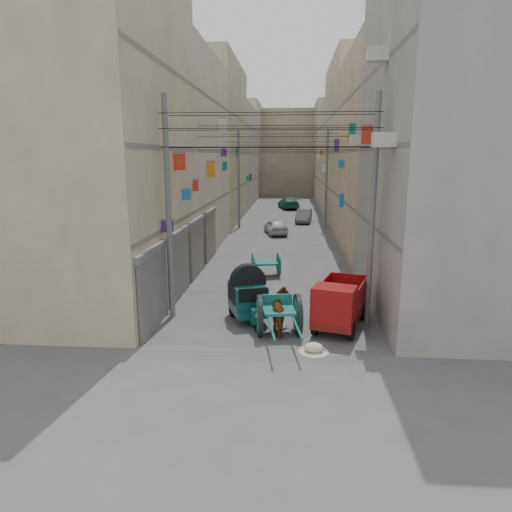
# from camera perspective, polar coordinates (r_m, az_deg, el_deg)

# --- Properties ---
(ground) EXTENTS (140.00, 140.00, 0.00)m
(ground) POSITION_cam_1_polar(r_m,az_deg,el_deg) (11.64, -0.08, -18.05)
(ground) COLOR #49494B
(ground) RESTS_ON ground
(building_row_left) EXTENTS (8.00, 62.00, 14.00)m
(building_row_left) POSITION_cam_1_polar(r_m,az_deg,el_deg) (45.01, -6.98, 12.95)
(building_row_left) COLOR #C0B391
(building_row_left) RESTS_ON ground
(building_row_right) EXTENTS (8.00, 62.00, 14.00)m
(building_row_right) POSITION_cam_1_polar(r_m,az_deg,el_deg) (44.72, 14.08, 12.69)
(building_row_right) COLOR #9D9992
(building_row_right) RESTS_ON ground
(end_cap_building) EXTENTS (22.00, 10.00, 13.00)m
(end_cap_building) POSITION_cam_1_polar(r_m,az_deg,el_deg) (76.02, 3.97, 12.74)
(end_cap_building) COLOR #B5A98E
(end_cap_building) RESTS_ON ground
(shutters_left) EXTENTS (0.18, 14.40, 2.88)m
(shutters_left) POSITION_cam_1_polar(r_m,az_deg,el_deg) (21.38, -8.37, 0.33)
(shutters_left) COLOR #4E4F53
(shutters_left) RESTS_ON ground
(signboards) EXTENTS (8.22, 40.52, 5.67)m
(signboards) POSITION_cam_1_polar(r_m,az_deg,el_deg) (31.77, 3.03, 7.87)
(signboards) COLOR gold
(signboards) RESTS_ON ground
(ac_units) EXTENTS (0.70, 6.55, 3.35)m
(ac_units) POSITION_cam_1_polar(r_m,az_deg,el_deg) (17.97, 14.21, 16.91)
(ac_units) COLOR beige
(ac_units) RESTS_ON ground
(utility_poles) EXTENTS (7.40, 22.20, 8.00)m
(utility_poles) POSITION_cam_1_polar(r_m,az_deg,el_deg) (27.09, 2.80, 8.31)
(utility_poles) COLOR slate
(utility_poles) RESTS_ON ground
(overhead_cables) EXTENTS (7.40, 22.52, 1.12)m
(overhead_cables) POSITION_cam_1_polar(r_m,az_deg,el_deg) (24.44, 2.68, 14.37)
(overhead_cables) COLOR black
(overhead_cables) RESTS_ON ground
(auto_rickshaw) EXTENTS (1.79, 2.36, 1.60)m
(auto_rickshaw) POSITION_cam_1_polar(r_m,az_deg,el_deg) (16.64, -1.01, -4.94)
(auto_rickshaw) COLOR black
(auto_rickshaw) RESTS_ON ground
(tonga_cart) EXTENTS (1.63, 3.22, 1.39)m
(tonga_cart) POSITION_cam_1_polar(r_m,az_deg,el_deg) (15.39, 2.85, -7.28)
(tonga_cart) COLOR black
(tonga_cart) RESTS_ON ground
(mini_truck) EXTENTS (2.25, 3.39, 1.75)m
(mini_truck) POSITION_cam_1_polar(r_m,az_deg,el_deg) (15.96, 10.21, -6.30)
(mini_truck) COLOR black
(mini_truck) RESTS_ON ground
(second_cart) EXTENTS (1.56, 1.44, 1.18)m
(second_cart) POSITION_cam_1_polar(r_m,az_deg,el_deg) (22.79, 1.26, -1.01)
(second_cart) COLOR #16625B
(second_cart) RESTS_ON ground
(feed_sack) EXTENTS (0.58, 0.47, 0.29)m
(feed_sack) POSITION_cam_1_polar(r_m,az_deg,el_deg) (14.40, 7.22, -11.27)
(feed_sack) COLOR beige
(feed_sack) RESTS_ON ground
(horse) EXTENTS (1.00, 1.79, 1.43)m
(horse) POSITION_cam_1_polar(r_m,az_deg,el_deg) (15.60, 3.27, -7.04)
(horse) COLOR brown
(horse) RESTS_ON ground
(distant_car_white) EXTENTS (2.18, 3.77, 1.21)m
(distant_car_white) POSITION_cam_1_polar(r_m,az_deg,el_deg) (35.34, 2.49, 3.71)
(distant_car_white) COLOR #BCBCBC
(distant_car_white) RESTS_ON ground
(distant_car_grey) EXTENTS (1.64, 3.82, 1.22)m
(distant_car_grey) POSITION_cam_1_polar(r_m,az_deg,el_deg) (41.92, 6.00, 5.02)
(distant_car_grey) COLOR #525755
(distant_car_grey) RESTS_ON ground
(distant_car_green) EXTENTS (2.77, 4.91, 1.34)m
(distant_car_green) POSITION_cam_1_polar(r_m,az_deg,el_deg) (53.10, 4.10, 6.65)
(distant_car_green) COLOR #1F5C47
(distant_car_green) RESTS_ON ground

